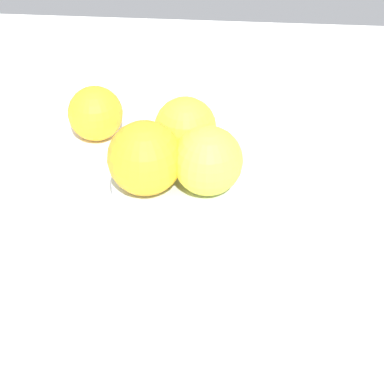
% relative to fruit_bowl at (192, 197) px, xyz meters
% --- Properties ---
extents(ground_plane, '(1.10, 1.10, 0.02)m').
position_rel_fruit_bowl_xyz_m(ground_plane, '(0.00, 0.00, -0.04)').
color(ground_plane, white).
extents(fruit_bowl, '(0.17, 0.17, 0.06)m').
position_rel_fruit_bowl_xyz_m(fruit_bowl, '(0.00, 0.00, 0.00)').
color(fruit_bowl, silver).
rests_on(fruit_bowl, ground_plane).
extents(orange_in_bowl_0, '(0.07, 0.07, 0.07)m').
position_rel_fruit_bowl_xyz_m(orange_in_bowl_0, '(0.02, -0.02, 0.07)').
color(orange_in_bowl_0, yellow).
rests_on(orange_in_bowl_0, fruit_bowl).
extents(orange_in_bowl_1, '(0.07, 0.07, 0.07)m').
position_rel_fruit_bowl_xyz_m(orange_in_bowl_1, '(-0.01, 0.04, 0.06)').
color(orange_in_bowl_1, yellow).
rests_on(orange_in_bowl_1, fruit_bowl).
extents(orange_in_bowl_2, '(0.08, 0.08, 0.08)m').
position_rel_fruit_bowl_xyz_m(orange_in_bowl_2, '(-0.05, -0.03, 0.07)').
color(orange_in_bowl_2, '#F9A823').
rests_on(orange_in_bowl_2, fruit_bowl).
extents(orange_loose_0, '(0.07, 0.07, 0.07)m').
position_rel_fruit_bowl_xyz_m(orange_loose_0, '(-0.14, 0.15, 0.01)').
color(orange_loose_0, '#F9A823').
rests_on(orange_loose_0, ground_plane).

